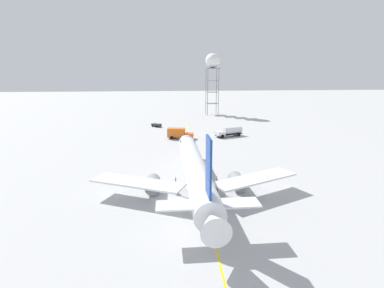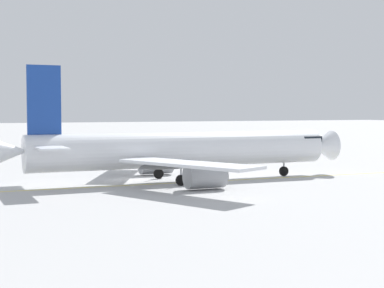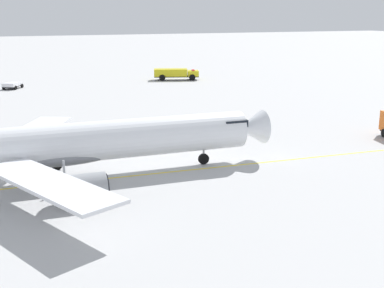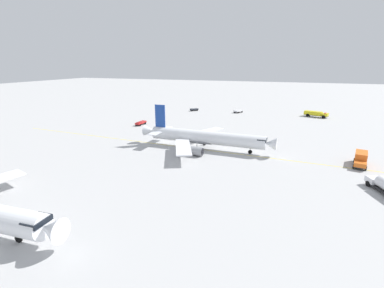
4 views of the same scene
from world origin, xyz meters
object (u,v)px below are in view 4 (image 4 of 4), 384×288
at_px(airliner_main, 204,138).
at_px(pushback_tug_truck, 238,111).
at_px(safety_cone_near, 364,162).
at_px(baggage_truck_truck_extra, 194,109).
at_px(fire_tender_truck, 316,114).
at_px(catering_truck_truck, 361,159).
at_px(ops_pickup_truck, 141,123).

bearing_deg(airliner_main, pushback_tug_truck, 93.35).
height_order(airliner_main, safety_cone_near, airliner_main).
height_order(airliner_main, baggage_truck_truck_extra, airliner_main).
bearing_deg(fire_tender_truck, safety_cone_near, -64.91).
xyz_separation_m(airliner_main, baggage_truck_truck_extra, (24.41, -59.97, -2.45)).
relative_size(catering_truck_truck, fire_tender_truck, 0.75).
height_order(pushback_tug_truck, baggage_truck_truck_extra, pushback_tug_truck).
bearing_deg(baggage_truck_truck_extra, pushback_tug_truck, 134.41).
relative_size(airliner_main, fire_tender_truck, 3.74).
bearing_deg(airliner_main, fire_tender_truck, 63.68).
xyz_separation_m(pushback_tug_truck, ops_pickup_truck, (30.85, 40.76, 0.00)).
height_order(catering_truck_truck, safety_cone_near, catering_truck_truck).
bearing_deg(ops_pickup_truck, pushback_tug_truck, 144.97).
bearing_deg(safety_cone_near, ops_pickup_truck, -14.96).
distance_m(pushback_tug_truck, safety_cone_near, 73.85).
height_order(baggage_truck_truck_extra, safety_cone_near, baggage_truck_truck_extra).
bearing_deg(catering_truck_truck, pushback_tug_truck, -134.76).
height_order(airliner_main, fire_tender_truck, airliner_main).
bearing_deg(airliner_main, safety_cone_near, 3.78).
bearing_deg(fire_tender_truck, airliner_main, -99.38).
bearing_deg(fire_tender_truck, baggage_truck_truck_extra, -158.79).
xyz_separation_m(fire_tender_truck, safety_cone_near, (-7.37, 61.20, -1.26)).
bearing_deg(pushback_tug_truck, ops_pickup_truck, 172.50).
bearing_deg(airliner_main, ops_pickup_truck, 148.43).
relative_size(baggage_truck_truck_extra, safety_cone_near, 7.93).
distance_m(catering_truck_truck, ops_pickup_truck, 75.30).
bearing_deg(pushback_tug_truck, fire_tender_truck, -59.02).
relative_size(airliner_main, catering_truck_truck, 5.00).
height_order(catering_truck_truck, pushback_tug_truck, catering_truck_truck).
bearing_deg(fire_tender_truck, pushback_tug_truck, -160.42).
relative_size(ops_pickup_truck, fire_tender_truck, 0.54).
height_order(airliner_main, catering_truck_truck, airliner_main).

